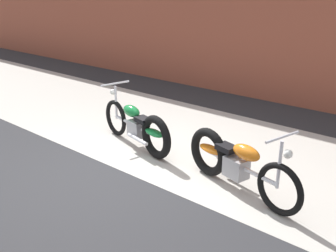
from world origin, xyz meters
The scene contains 4 objects.
ground_plane centered at (0.00, 0.00, 0.00)m, with size 80.00×80.00×0.00m, color #2D2D30.
sidewalk_slab centered at (0.00, 1.75, 0.00)m, with size 36.00×3.50×0.01m, color #B2ADA3.
motorcycle_green centered at (-0.47, 0.81, 0.40)m, with size 1.98×0.72×1.03m.
motorcycle_orange centered at (1.46, 0.65, 0.40)m, with size 1.97×0.75×1.03m.
Camera 1 is at (3.83, -3.49, 2.65)m, focal length 40.38 mm.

